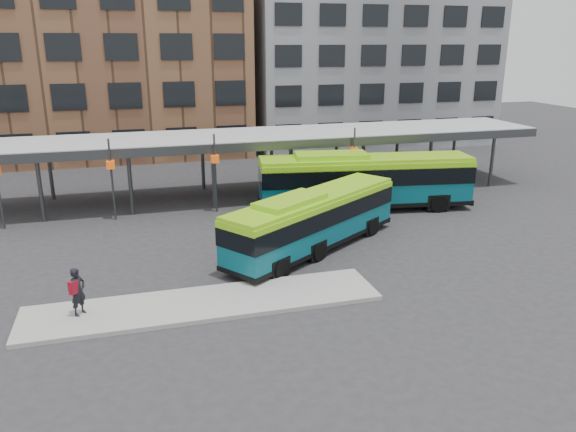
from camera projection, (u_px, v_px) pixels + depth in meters
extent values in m
plane|color=#28282B|center=(312.00, 264.00, 26.55)|extent=(120.00, 120.00, 0.00)
cube|color=gray|center=(205.00, 303.00, 22.32)|extent=(14.00, 3.00, 0.18)
cube|color=#999B9E|center=(252.00, 136.00, 37.27)|extent=(40.00, 6.00, 0.35)
cube|color=#383A3D|center=(262.00, 146.00, 34.57)|extent=(40.00, 0.15, 0.55)
cylinder|color=#383A3D|center=(40.00, 190.00, 32.19)|extent=(0.24, 0.24, 3.80)
cylinder|color=#383A3D|center=(50.00, 171.00, 36.77)|extent=(0.24, 0.24, 3.80)
cylinder|color=#383A3D|center=(130.00, 184.00, 33.50)|extent=(0.24, 0.24, 3.80)
cylinder|color=#383A3D|center=(129.00, 167.00, 38.09)|extent=(0.24, 0.24, 3.80)
cylinder|color=#383A3D|center=(214.00, 179.00, 34.82)|extent=(0.24, 0.24, 3.80)
cylinder|color=#383A3D|center=(203.00, 162.00, 39.41)|extent=(0.24, 0.24, 3.80)
cylinder|color=#383A3D|center=(291.00, 174.00, 36.14)|extent=(0.24, 0.24, 3.80)
cylinder|color=#383A3D|center=(272.00, 159.00, 40.72)|extent=(0.24, 0.24, 3.80)
cylinder|color=#383A3D|center=(363.00, 169.00, 37.45)|extent=(0.24, 0.24, 3.80)
cylinder|color=#383A3D|center=(336.00, 155.00, 42.04)|extent=(0.24, 0.24, 3.80)
cylinder|color=#383A3D|center=(430.00, 164.00, 38.77)|extent=(0.24, 0.24, 3.80)
cylinder|color=#383A3D|center=(397.00, 151.00, 43.35)|extent=(0.24, 0.24, 3.80)
cylinder|color=#383A3D|center=(492.00, 160.00, 40.08)|extent=(0.24, 0.24, 3.80)
cylinder|color=#383A3D|center=(454.00, 148.00, 44.67)|extent=(0.24, 0.24, 3.80)
cylinder|color=#383A3D|center=(112.00, 180.00, 32.36)|extent=(0.12, 0.12, 4.80)
cube|color=#EB550D|center=(111.00, 165.00, 32.09)|extent=(0.45, 0.45, 0.45)
cylinder|color=#383A3D|center=(215.00, 174.00, 33.94)|extent=(0.12, 0.12, 4.80)
cube|color=#EB550D|center=(215.00, 159.00, 33.67)|extent=(0.45, 0.45, 0.45)
cylinder|color=#383A3D|center=(354.00, 165.00, 36.30)|extent=(0.12, 0.12, 4.80)
cube|color=#EB550D|center=(354.00, 151.00, 36.04)|extent=(0.45, 0.45, 0.45)
cube|color=brown|center=(94.00, 30.00, 49.97)|extent=(26.00, 14.00, 22.00)
cube|color=slate|center=(364.00, 41.00, 57.12)|extent=(24.00, 14.00, 20.00)
cube|color=#084F5D|center=(314.00, 221.00, 27.97)|extent=(10.48, 8.15, 2.31)
cube|color=black|center=(314.00, 212.00, 27.83)|extent=(10.55, 8.22, 0.88)
cube|color=#83CB14|center=(314.00, 197.00, 27.59)|extent=(10.43, 8.07, 0.18)
cube|color=#83CB14|center=(291.00, 201.00, 26.18)|extent=(4.00, 3.45, 0.32)
cube|color=black|center=(314.00, 241.00, 28.28)|extent=(10.56, 8.22, 0.22)
cylinder|color=black|center=(372.00, 227.00, 30.29)|extent=(0.92, 0.75, 0.92)
cylinder|color=black|center=(338.00, 219.00, 31.67)|extent=(0.92, 0.75, 0.92)
cylinder|color=black|center=(318.00, 252.00, 26.77)|extent=(0.92, 0.75, 0.92)
cylinder|color=black|center=(283.00, 241.00, 28.15)|extent=(0.92, 0.75, 0.92)
cylinder|color=black|center=(281.00, 269.00, 24.73)|extent=(0.92, 0.75, 0.92)
cylinder|color=black|center=(244.00, 257.00, 26.11)|extent=(0.92, 0.75, 0.92)
cube|color=#084F5D|center=(365.00, 182.00, 34.71)|extent=(13.25, 4.59, 2.71)
cube|color=black|center=(365.00, 173.00, 34.54)|extent=(13.31, 4.66, 1.03)
cube|color=#83CB14|center=(366.00, 159.00, 34.27)|extent=(13.23, 4.48, 0.22)
cube|color=#83CB14|center=(331.00, 156.00, 33.93)|extent=(4.57, 2.56, 0.38)
cube|color=black|center=(364.00, 201.00, 35.07)|extent=(13.32, 4.66, 0.26)
cylinder|color=black|center=(439.00, 204.00, 34.35)|extent=(1.12, 0.48, 1.08)
cylinder|color=black|center=(423.00, 193.00, 36.85)|extent=(1.12, 0.48, 1.08)
cylinder|color=black|center=(349.00, 207.00, 33.65)|extent=(1.12, 0.48, 1.08)
cylinder|color=black|center=(339.00, 196.00, 36.15)|extent=(1.12, 0.48, 1.08)
cylinder|color=black|center=(295.00, 209.00, 33.24)|extent=(1.12, 0.48, 1.08)
cylinder|color=black|center=(290.00, 197.00, 35.74)|extent=(1.12, 0.48, 1.08)
imported|color=black|center=(78.00, 291.00, 21.00)|extent=(0.79, 0.81, 1.87)
cube|color=maroon|center=(74.00, 287.00, 20.77)|extent=(0.38, 0.39, 0.50)
imported|color=slate|center=(403.00, 180.00, 40.56)|extent=(1.73, 0.63, 0.90)
imported|color=slate|center=(417.00, 179.00, 40.46)|extent=(1.86, 0.82, 1.08)
imported|color=slate|center=(424.00, 181.00, 40.31)|extent=(1.75, 0.88, 0.88)
imported|color=slate|center=(430.00, 180.00, 40.49)|extent=(1.68, 0.58, 0.99)
imported|color=slate|center=(444.00, 179.00, 41.01)|extent=(1.75, 0.98, 0.87)
imported|color=slate|center=(438.00, 177.00, 41.32)|extent=(1.66, 0.55, 0.98)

